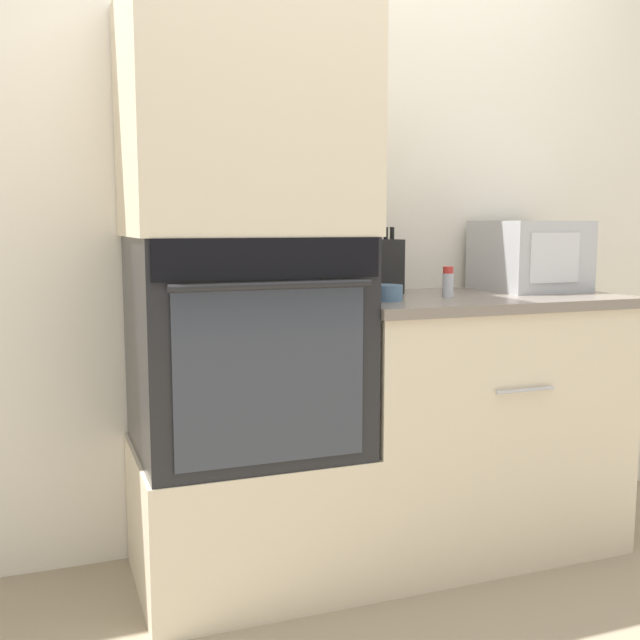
{
  "coord_description": "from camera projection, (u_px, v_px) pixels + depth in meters",
  "views": [
    {
      "loc": [
        -0.97,
        -2.02,
        1.19
      ],
      "look_at": [
        -0.13,
        0.21,
        0.88
      ],
      "focal_mm": 42.0,
      "sensor_mm": 36.0,
      "label": 1
    }
  ],
  "objects": [
    {
      "name": "wall_back",
      "position": [
        313.0,
        208.0,
        2.8
      ],
      "size": [
        8.0,
        0.05,
        2.5
      ],
      "color": "silver",
      "rests_on": "ground_plane"
    },
    {
      "name": "wall_oven",
      "position": [
        245.0,
        344.0,
        2.42
      ],
      "size": [
        0.69,
        0.64,
        0.69
      ],
      "color": "black",
      "rests_on": "oven_cabinet_base"
    },
    {
      "name": "ground_plane",
      "position": [
        382.0,
        602.0,
        2.37
      ],
      "size": [
        12.0,
        12.0,
        0.0
      ],
      "primitive_type": "plane",
      "color": "gray"
    },
    {
      "name": "counter_unit",
      "position": [
        472.0,
        420.0,
        2.76
      ],
      "size": [
        1.03,
        0.63,
        0.94
      ],
      "color": "beige",
      "rests_on": "ground_plane"
    },
    {
      "name": "condiment_jar_near",
      "position": [
        355.0,
        280.0,
        2.71
      ],
      "size": [
        0.05,
        0.05,
        0.11
      ],
      "color": "#427047",
      "rests_on": "counter_unit"
    },
    {
      "name": "knife_block",
      "position": [
        385.0,
        266.0,
        2.77
      ],
      "size": [
        0.1,
        0.11,
        0.24
      ],
      "color": "black",
      "rests_on": "counter_unit"
    },
    {
      "name": "microwave",
      "position": [
        529.0,
        256.0,
        2.88
      ],
      "size": [
        0.34,
        0.36,
        0.27
      ],
      "color": "#B2B5BA",
      "rests_on": "counter_unit"
    },
    {
      "name": "condiment_jar_mid",
      "position": [
        448.0,
        282.0,
        2.6
      ],
      "size": [
        0.04,
        0.04,
        0.11
      ],
      "color": "silver",
      "rests_on": "counter_unit"
    },
    {
      "name": "bowl",
      "position": [
        385.0,
        293.0,
        2.5
      ],
      "size": [
        0.12,
        0.12,
        0.05
      ],
      "color": "#517599",
      "rests_on": "counter_unit"
    },
    {
      "name": "oven_cabinet_upper",
      "position": [
        241.0,
        116.0,
        2.33
      ],
      "size": [
        0.72,
        0.6,
        0.74
      ],
      "color": "beige",
      "rests_on": "wall_oven"
    },
    {
      "name": "oven_cabinet_base",
      "position": [
        247.0,
        514.0,
        2.49
      ],
      "size": [
        0.72,
        0.6,
        0.46
      ],
      "color": "beige",
      "rests_on": "ground_plane"
    }
  ]
}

